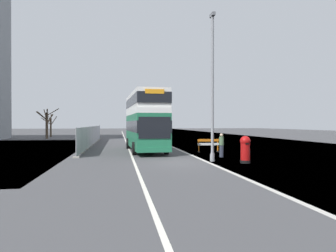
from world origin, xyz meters
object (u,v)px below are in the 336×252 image
roadworks_barrier (208,144)px  pedestrian_at_kerb (221,145)px  double_decker_bus (145,121)px  car_oncoming_near (137,133)px  car_receding_mid (133,132)px  red_pillar_postbox (245,148)px  lamppost_foreground (212,91)px

roadworks_barrier → pedestrian_at_kerb: pedestrian_at_kerb is taller
double_decker_bus → car_oncoming_near: (0.35, 18.65, -1.59)m
double_decker_bus → car_receding_mid: (0.07, 25.49, -1.63)m
double_decker_bus → red_pillar_postbox: size_ratio=6.63×
red_pillar_postbox → car_receding_mid: bearing=98.5°
double_decker_bus → red_pillar_postbox: double_decker_bus is taller
double_decker_bus → red_pillar_postbox: (5.30, -9.37, -1.75)m
car_oncoming_near → car_receding_mid: car_oncoming_near is taller
double_decker_bus → lamppost_foreground: size_ratio=1.17×
lamppost_foreground → roadworks_barrier: 7.65m
double_decker_bus → red_pillar_postbox: 10.90m
car_oncoming_near → pedestrian_at_kerb: 24.96m
roadworks_barrier → car_oncoming_near: size_ratio=0.42×
red_pillar_postbox → pedestrian_at_kerb: (-0.33, 3.49, -0.06)m
lamppost_foreground → roadworks_barrier: lamppost_foreground is taller
lamppost_foreground → car_oncoming_near: bearing=96.9°
double_decker_bus → pedestrian_at_kerb: bearing=-49.8°
car_oncoming_near → car_receding_mid: (-0.28, 6.84, -0.04)m
red_pillar_postbox → car_oncoming_near: (-4.94, 28.02, 0.15)m
red_pillar_postbox → pedestrian_at_kerb: 3.51m
car_receding_mid → double_decker_bus: bearing=-90.2°
car_receding_mid → red_pillar_postbox: bearing=-81.5°
double_decker_bus → pedestrian_at_kerb: (4.97, -5.88, -1.80)m
roadworks_barrier → pedestrian_at_kerb: (-0.22, -4.12, 0.16)m
pedestrian_at_kerb → red_pillar_postbox: bearing=-84.6°
lamppost_foreground → pedestrian_at_kerb: (1.38, 2.36, -3.58)m
lamppost_foreground → car_oncoming_near: 27.29m
lamppost_foreground → pedestrian_at_kerb: size_ratio=5.53×
red_pillar_postbox → car_receding_mid: size_ratio=0.37×
roadworks_barrier → pedestrian_at_kerb: size_ratio=1.09×
roadworks_barrier → double_decker_bus: bearing=161.3°
roadworks_barrier → pedestrian_at_kerb: bearing=-93.0°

